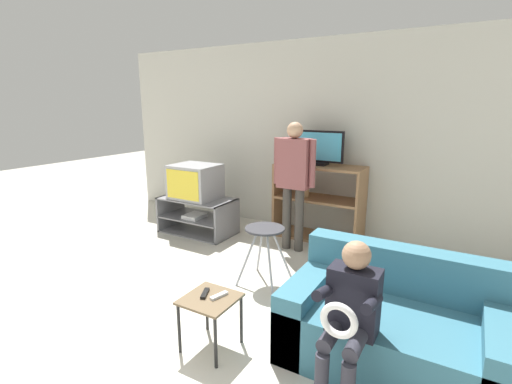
{
  "coord_description": "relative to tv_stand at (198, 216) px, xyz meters",
  "views": [
    {
      "loc": [
        1.93,
        -1.12,
        1.77
      ],
      "look_at": [
        0.1,
        2.01,
        0.9
      ],
      "focal_mm": 26.0,
      "sensor_mm": 36.0,
      "label": 1
    }
  ],
  "objects": [
    {
      "name": "person_seated_child",
      "position": [
        2.69,
        -1.9,
        0.34
      ],
      "size": [
        0.33,
        0.43,
        0.99
      ],
      "color": "#2D2D38",
      "rests_on": "ground_plane"
    },
    {
      "name": "snack_table",
      "position": [
        1.7,
        -1.94,
        0.1
      ],
      "size": [
        0.37,
        0.37,
        0.4
      ],
      "color": "brown",
      "rests_on": "ground_plane"
    },
    {
      "name": "television_flat",
      "position": [
        1.5,
        0.65,
        0.96
      ],
      "size": [
        0.65,
        0.2,
        0.44
      ],
      "color": "black",
      "rests_on": "media_shelf"
    },
    {
      "name": "wall_back",
      "position": [
        1.27,
        0.94,
        1.06
      ],
      "size": [
        6.4,
        0.06,
        2.6
      ],
      "color": "beige",
      "rests_on": "ground_plane"
    },
    {
      "name": "television_main",
      "position": [
        -0.02,
        0.01,
        0.48
      ],
      "size": [
        0.61,
        0.53,
        0.47
      ],
      "color": "#9E9EA3",
      "rests_on": "tv_stand"
    },
    {
      "name": "couch",
      "position": [
        2.88,
        -1.42,
        0.02
      ],
      "size": [
        1.44,
        0.84,
        0.75
      ],
      "color": "teal",
      "rests_on": "ground_plane"
    },
    {
      "name": "media_shelf",
      "position": [
        1.53,
        0.64,
        0.26
      ],
      "size": [
        1.15,
        0.47,
        0.99
      ],
      "color": "#8E6642",
      "rests_on": "ground_plane"
    },
    {
      "name": "remote_control_black",
      "position": [
        1.64,
        -1.93,
        0.17
      ],
      "size": [
        0.09,
        0.15,
        0.02
      ],
      "primitive_type": "cube",
      "rotation": [
        0.0,
        0.0,
        0.41
      ],
      "color": "black",
      "rests_on": "snack_table"
    },
    {
      "name": "person_standing_adult",
      "position": [
        1.41,
        0.11,
        0.7
      ],
      "size": [
        0.53,
        0.2,
        1.56
      ],
      "color": "#3D3833",
      "rests_on": "ground_plane"
    },
    {
      "name": "remote_control_white",
      "position": [
        1.74,
        -1.9,
        0.17
      ],
      "size": [
        0.07,
        0.15,
        0.02
      ],
      "primitive_type": "cube",
      "rotation": [
        0.0,
        0.0,
        -0.28
      ],
      "color": "silver",
      "rests_on": "snack_table"
    },
    {
      "name": "tv_stand",
      "position": [
        0.0,
        0.0,
        0.0
      ],
      "size": [
        1.03,
        0.56,
        0.49
      ],
      "color": "slate",
      "rests_on": "ground_plane"
    },
    {
      "name": "folding_stool",
      "position": [
        1.54,
        -0.84,
        0.25
      ],
      "size": [
        0.43,
        0.44,
        0.59
      ],
      "color": "#99999E",
      "rests_on": "ground_plane"
    }
  ]
}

